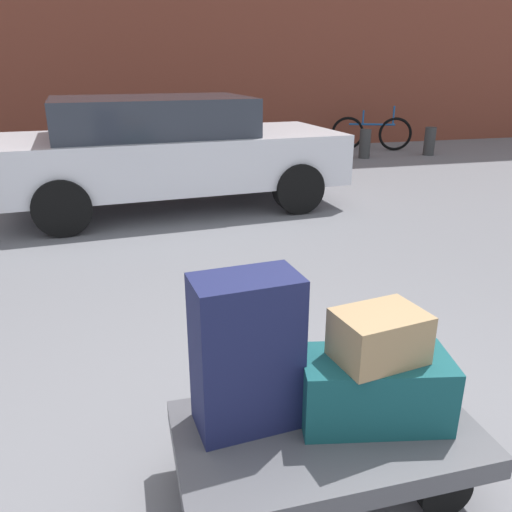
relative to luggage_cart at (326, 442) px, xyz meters
The scene contains 10 objects.
ground_plane 0.27m from the luggage_cart, ahead, with size 60.00×60.00×0.00m, color slate.
luggage_cart is the anchor object (origin of this frame).
duffel_bag_teal_rear_left 0.31m from the luggage_cart, ahead, with size 0.63×0.30×0.30m, color #144C51.
suitcase_navy_rear_right 0.54m from the luggage_cart, 157.82° to the left, with size 0.43×0.25×0.68m, color #191E47.
duffel_bag_tan_topmost_pile 0.53m from the luggage_cart, ahead, with size 0.36×0.26×0.21m, color #9E7F56.
parked_car 5.16m from the luggage_cart, 91.65° to the left, with size 4.43×2.19×1.42m.
bicycle_leaning 10.07m from the luggage_cart, 62.34° to the left, with size 1.65×0.72×0.96m.
bollard_kerb_near 8.44m from the luggage_cart, 70.94° to the left, with size 0.23×0.23×0.58m, color #383838.
bollard_kerb_mid 8.95m from the luggage_cart, 63.01° to the left, with size 0.23×0.23×0.58m, color #383838.
bollard_kerb_far 9.71m from the luggage_cart, 55.17° to the left, with size 0.23×0.23×0.58m, color #383838.
Camera 1 is at (-0.75, -1.65, 1.79)m, focal length 35.89 mm.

